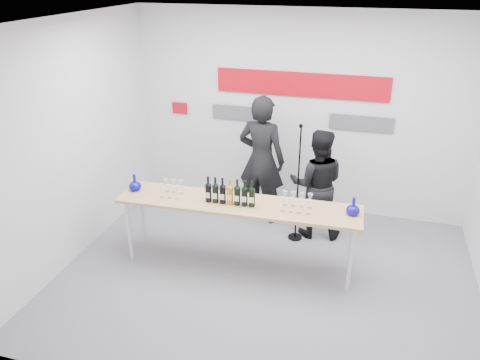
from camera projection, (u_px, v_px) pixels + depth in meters
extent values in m
plane|color=slate|center=(266.00, 276.00, 5.79)|extent=(5.00, 5.00, 0.00)
cube|color=silver|center=(299.00, 114.00, 6.91)|extent=(5.00, 0.04, 3.00)
cube|color=red|center=(301.00, 85.00, 6.70)|extent=(2.50, 0.02, 0.35)
cube|color=#59595E|center=(240.00, 113.00, 7.13)|extent=(0.90, 0.02, 0.22)
cube|color=#59595E|center=(361.00, 123.00, 6.68)|extent=(0.90, 0.02, 0.22)
cube|color=red|center=(180.00, 108.00, 7.39)|extent=(0.25, 0.02, 0.18)
cube|color=tan|center=(238.00, 204.00, 5.66)|extent=(2.99, 0.72, 0.04)
cylinder|color=silver|center=(129.00, 230.00, 5.97)|extent=(0.05, 0.05, 0.85)
cylinder|color=silver|center=(350.00, 260.00, 5.37)|extent=(0.05, 0.05, 0.85)
cylinder|color=silver|center=(142.00, 215.00, 6.32)|extent=(0.05, 0.05, 0.85)
cylinder|color=silver|center=(351.00, 242.00, 5.72)|extent=(0.05, 0.05, 0.85)
imported|color=black|center=(262.00, 160.00, 6.73)|extent=(0.75, 0.54, 1.90)
imported|color=black|center=(317.00, 184.00, 6.40)|extent=(0.83, 0.69, 1.56)
cylinder|color=black|center=(295.00, 237.00, 6.60)|extent=(0.20, 0.20, 0.02)
cylinder|color=black|center=(298.00, 185.00, 6.26)|extent=(0.02, 0.02, 1.64)
sphere|color=black|center=(301.00, 126.00, 5.88)|extent=(0.05, 0.05, 0.05)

